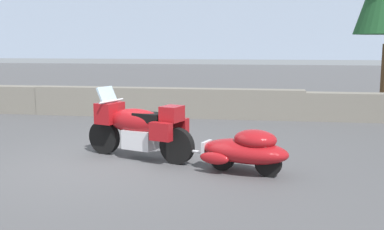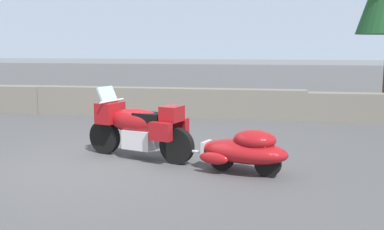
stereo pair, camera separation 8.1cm
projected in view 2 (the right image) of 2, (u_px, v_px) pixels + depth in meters
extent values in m
plane|color=#4C4C4F|center=(103.00, 165.00, 8.18)|extent=(80.00, 80.00, 0.00)
cube|color=slate|center=(168.00, 102.00, 13.50)|extent=(8.00, 0.48, 0.86)
cube|color=#99A8BF|center=(254.00, 17.00, 100.15)|extent=(240.00, 80.00, 16.00)
cylinder|color=black|center=(105.00, 137.00, 9.00)|extent=(0.67, 0.35, 0.66)
cylinder|color=black|center=(177.00, 146.00, 8.22)|extent=(0.67, 0.35, 0.66)
cube|color=silver|center=(141.00, 139.00, 8.58)|extent=(0.71, 0.61, 0.36)
ellipsoid|color=maroon|center=(137.00, 121.00, 8.58)|extent=(1.28, 0.81, 0.48)
cube|color=maroon|center=(110.00, 113.00, 8.85)|extent=(0.51, 0.61, 0.40)
cube|color=#9EB7C6|center=(108.00, 95.00, 8.83)|extent=(0.32, 0.48, 0.34)
cube|color=black|center=(150.00, 117.00, 8.42)|extent=(0.65, 0.53, 0.16)
cube|color=maroon|center=(172.00, 114.00, 8.18)|extent=(0.44, 0.48, 0.28)
cube|color=maroon|center=(161.00, 132.00, 7.98)|extent=(0.43, 0.28, 0.32)
cube|color=maroon|center=(178.00, 126.00, 8.50)|extent=(0.43, 0.28, 0.32)
cylinder|color=silver|center=(112.00, 101.00, 8.79)|extent=(0.27, 0.67, 0.04)
cylinder|color=silver|center=(106.00, 125.00, 8.94)|extent=(0.26, 0.15, 0.54)
cylinder|color=black|center=(222.00, 158.00, 7.81)|extent=(0.45, 0.24, 0.44)
cylinder|color=black|center=(268.00, 164.00, 7.42)|extent=(0.45, 0.24, 0.44)
ellipsoid|color=maroon|center=(244.00, 151.00, 7.59)|extent=(1.64, 1.14, 0.40)
ellipsoid|color=maroon|center=(255.00, 139.00, 7.47)|extent=(0.87, 0.77, 0.32)
cube|color=silver|center=(206.00, 148.00, 7.93)|extent=(0.16, 0.32, 0.24)
ellipsoid|color=maroon|center=(214.00, 158.00, 7.53)|extent=(0.54, 0.31, 0.20)
ellipsoid|color=maroon|center=(229.00, 150.00, 8.08)|extent=(0.54, 0.31, 0.20)
cylinder|color=silver|center=(187.00, 150.00, 8.13)|extent=(0.68, 0.28, 0.05)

